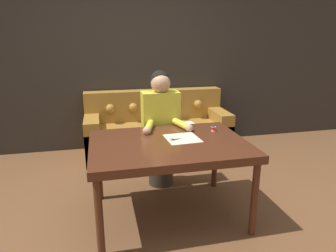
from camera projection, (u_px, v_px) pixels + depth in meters
ground_plane at (160, 214)px, 2.87m from camera, size 16.00×16.00×0.00m
wall_back at (132, 61)px, 4.40m from camera, size 8.00×0.06×2.60m
dining_table at (169, 149)px, 2.68m from camera, size 1.38×1.01×0.74m
couch at (157, 131)px, 4.38m from camera, size 2.03×0.78×0.88m
person at (161, 129)px, 3.29m from camera, size 0.50×0.58×1.30m
pattern_paper_main at (182, 138)px, 2.74m from camera, size 0.31×0.32×0.00m
scissors at (177, 139)px, 2.72m from camera, size 0.23×0.10×0.01m
thread_spool at (213, 129)px, 2.96m from camera, size 0.04×0.04×0.05m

